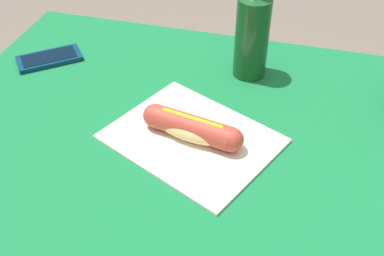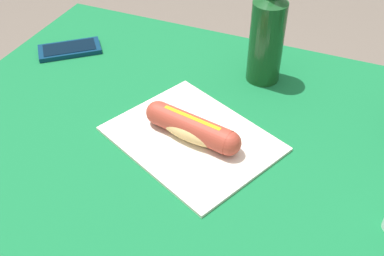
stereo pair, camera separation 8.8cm
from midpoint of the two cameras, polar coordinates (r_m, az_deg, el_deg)
The scene contains 5 objects.
dining_table at distance 1.00m, azimuth -0.40°, elevation -7.58°, with size 1.14×0.82×0.74m.
paper_wrapper at distance 0.90m, azimuth -2.80°, elevation -1.43°, with size 0.30×0.24×0.01m, color silver.
hot_dog at distance 0.88m, azimuth -2.86°, elevation -0.12°, with size 0.20×0.08×0.05m.
cell_phone at distance 1.19m, azimuth -19.10°, elevation 7.96°, with size 0.16×0.15×0.01m.
soda_bottle at distance 1.03m, azimuth 4.91°, elevation 11.47°, with size 0.07×0.07×0.24m.
Camera 1 is at (0.14, -0.66, 1.35)m, focal length 43.70 mm.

